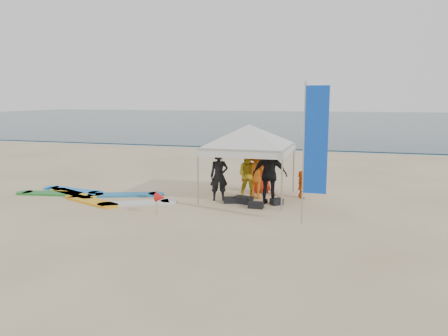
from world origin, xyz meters
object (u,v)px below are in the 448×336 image
Objects in this scene: person_black_a at (219,176)px; feather_flag at (315,142)px; person_black_b at (270,175)px; canopy_tent at (249,125)px; person_seated at (302,184)px; marker_pennant at (160,197)px; person_orange_b at (262,169)px; surfboard_spread at (91,196)px; person_yellow at (249,175)px; person_orange_a at (257,173)px.

feather_flag is (3.21, -2.02, 1.40)m from person_black_a.
person_black_b is 0.50× the size of canopy_tent.
person_seated is 4.94m from marker_pennant.
person_seated is at bearing -126.26° from person_black_b.
person_orange_b reaches higher than person_black_a.
marker_pennant is at bearing -23.24° from surfboard_spread.
canopy_tent is 1.00× the size of feather_flag.
canopy_tent is at bearing 45.19° from person_orange_b.
marker_pennant is at bearing 37.94° from person_black_b.
person_yellow is 0.97m from person_black_b.
person_orange_a is (0.22, 0.18, 0.04)m from person_yellow.
feather_flag is 0.67× the size of surfboard_spread.
person_black_b reaches higher than marker_pennant.
person_black_a is 2.55× the size of marker_pennant.
person_black_a is 1.93m from person_orange_b.
person_orange_a is at bearing 88.61° from person_seated.
feather_flag is at bearing -9.45° from surfboard_spread.
person_black_b is at bearing 135.57° from person_orange_a.
person_orange_b is at bearing 54.87° from person_seated.
person_orange_b is 1.90m from canopy_tent.
feather_flag reaches higher than person_orange_b.
person_black_a is 0.43× the size of canopy_tent.
canopy_tent is (-0.83, 0.62, 1.52)m from person_black_b.
canopy_tent reaches higher than person_orange_b.
canopy_tent reaches higher than person_black_b.
person_black_a is at bearing -144.82° from canopy_tent.
person_black_a is 1.75× the size of person_seated.
person_yellow is (0.88, 0.52, -0.01)m from person_black_a.
person_black_a is at bearing -154.02° from person_yellow.
person_yellow is 0.94× the size of person_orange_b.
person_yellow is at bearing 45.15° from person_orange_a.
person_orange_a is 0.30× the size of surfboard_spread.
surfboard_spread is (-7.55, 1.26, -2.18)m from feather_flag.
person_black_b is 2.03× the size of person_seated.
person_orange_a is at bearing 59.41° from person_orange_b.
person_black_a is 0.86× the size of person_black_b.
surfboard_spread is at bearing 21.20° from person_orange_a.
person_yellow is 0.29m from person_orange_a.
marker_pennant reaches higher than surfboard_spread.
person_orange_a is at bearing 11.46° from person_black_a.
person_black_a is 1.02× the size of person_yellow.
person_yellow is 2.51× the size of marker_pennant.
person_yellow is 3.72m from feather_flag.
person_black_a is 0.43× the size of feather_flag.
person_seated is 7.18m from surfboard_spread.
person_black_b is 6.14m from surfboard_spread.
person_orange_a is 1.58m from person_seated.
person_black_b is 0.34× the size of surfboard_spread.
person_orange_a reaches higher than marker_pennant.
feather_flag is (1.53, -2.00, 1.27)m from person_black_b.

